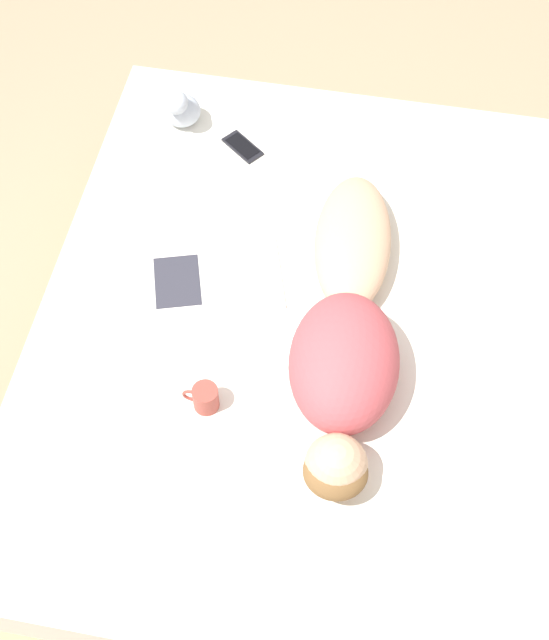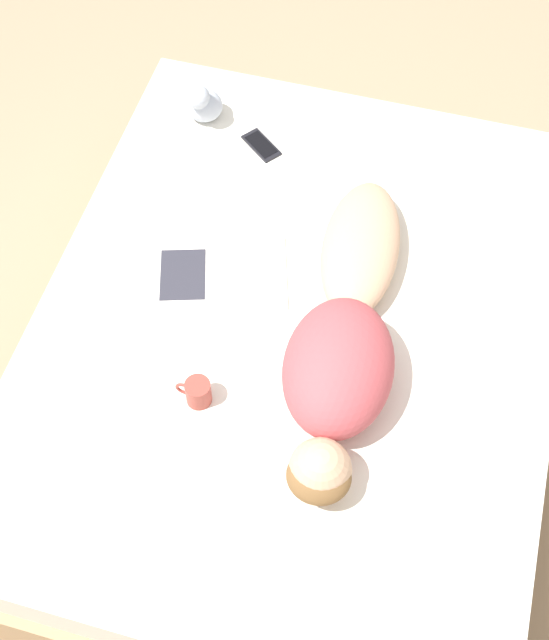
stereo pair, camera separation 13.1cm
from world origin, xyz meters
name	(u,v)px [view 1 (the left image)]	position (x,y,z in m)	size (l,w,h in m)	color
ground_plane	(293,397)	(0.00, 0.00, 0.00)	(12.00, 12.00, 0.00)	#9E8466
bed	(295,363)	(0.00, 0.00, 0.26)	(1.72, 2.17, 0.53)	tan
person	(346,336)	(-0.17, 0.09, 0.63)	(0.36, 1.20, 0.24)	tan
open_magazine	(211,279)	(0.31, -0.11, 0.53)	(0.52, 0.41, 0.01)	silver
coffee_mug	(205,398)	(0.22, 0.34, 0.57)	(0.11, 0.08, 0.09)	#993D33
cell_phone	(243,147)	(0.32, -0.71, 0.53)	(0.17, 0.16, 0.01)	black
plush_toy	(180,108)	(0.57, -0.78, 0.61)	(0.14, 0.16, 0.19)	#B2BCCC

